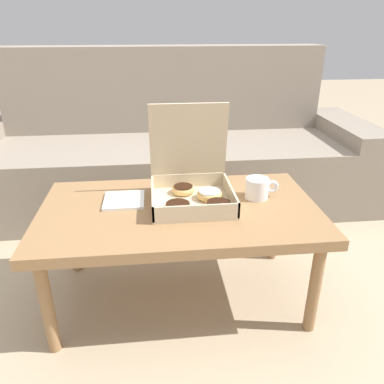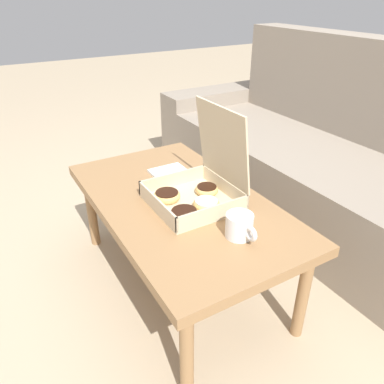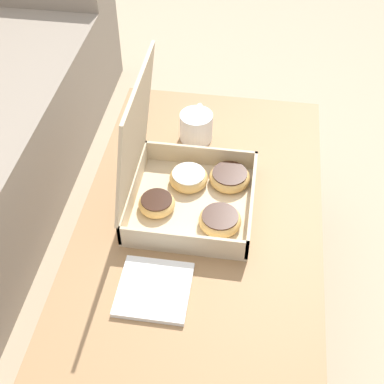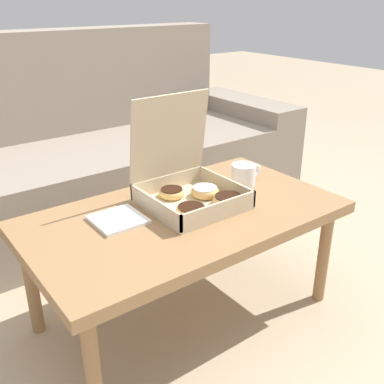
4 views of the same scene
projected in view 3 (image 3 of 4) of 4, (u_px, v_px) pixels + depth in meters
name	position (u px, v px, depth m)	size (l,w,h in m)	color
ground_plane	(138.00, 306.00, 1.64)	(12.00, 12.00, 0.00)	tan
coffee_table	(199.00, 233.00, 1.35)	(1.06, 0.60, 0.42)	#997047
pastry_box	(187.00, 185.00, 1.32)	(0.31, 0.31, 0.37)	beige
coffee_mug	(196.00, 126.00, 1.51)	(0.14, 0.09, 0.08)	white
napkin_stack	(154.00, 289.00, 1.17)	(0.16, 0.16, 0.01)	white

